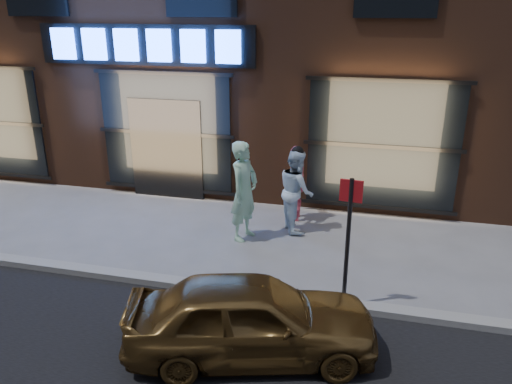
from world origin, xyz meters
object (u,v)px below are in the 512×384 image
man_bowtie (244,191)px  man_cap (296,190)px  sign_post (348,232)px  gold_sedan (251,318)px  passerby (296,183)px

man_bowtie → man_cap: bearing=-37.9°
man_bowtie → sign_post: 2.95m
man_bowtie → man_cap: man_bowtie is taller
man_bowtie → man_cap: 1.15m
gold_sedan → man_cap: bearing=-14.2°
passerby → sign_post: bearing=19.5°
man_bowtie → man_cap: (0.93, 0.66, -0.14)m
man_cap → gold_sedan: man_cap is taller
man_bowtie → passerby: (0.84, 1.22, -0.17)m
man_cap → sign_post: bearing=179.5°
gold_sedan → sign_post: bearing=-52.9°
man_bowtie → gold_sedan: bearing=-146.6°
passerby → sign_post: sign_post is taller
man_cap → sign_post: (1.22, -2.65, 0.41)m
passerby → gold_sedan: 4.70m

